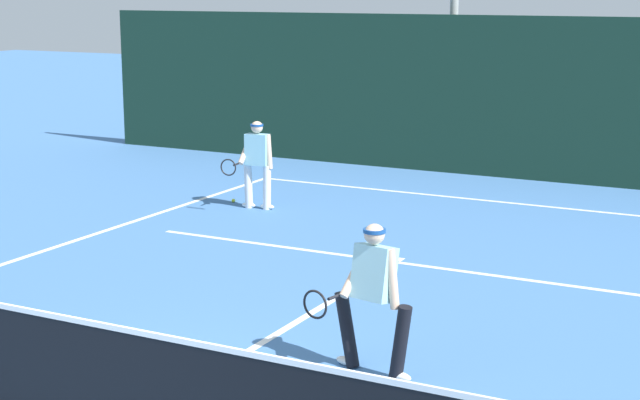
% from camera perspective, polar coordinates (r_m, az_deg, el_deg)
% --- Properties ---
extents(court_line_baseline_far, '(9.70, 0.10, 0.01)m').
position_cam_1_polar(court_line_baseline_far, '(18.38, 9.99, -0.08)').
color(court_line_baseline_far, white).
rests_on(court_line_baseline_far, ground_plane).
extents(court_line_service, '(7.91, 0.10, 0.01)m').
position_cam_1_polar(court_line_service, '(14.18, 4.32, -3.55)').
color(court_line_service, white).
rests_on(court_line_service, ground_plane).
extents(court_line_centre, '(0.10, 6.40, 0.01)m').
position_cam_1_polar(court_line_centre, '(11.64, -1.48, -7.04)').
color(court_line_centre, white).
rests_on(court_line_centre, ground_plane).
extents(tennis_net, '(10.64, 0.09, 1.07)m').
position_cam_1_polar(tennis_net, '(8.98, -11.57, -9.84)').
color(tennis_net, '#1E4723').
rests_on(tennis_net, ground_plane).
extents(player_near, '(0.99, 0.85, 1.55)m').
position_cam_1_polar(player_near, '(9.95, 3.02, -5.30)').
color(player_near, black).
rests_on(player_near, ground_plane).
extents(player_far, '(0.66, 0.87, 1.55)m').
position_cam_1_polar(player_far, '(17.41, -3.63, 2.23)').
color(player_far, silver).
rests_on(player_far, ground_plane).
extents(tennis_ball, '(0.07, 0.07, 0.07)m').
position_cam_1_polar(tennis_ball, '(18.09, -4.97, -0.03)').
color(tennis_ball, '#D1E033').
rests_on(tennis_ball, ground_plane).
extents(back_fence_windscreen, '(20.50, 0.12, 3.26)m').
position_cam_1_polar(back_fence_windscreen, '(20.37, 12.19, 5.65)').
color(back_fence_windscreen, '#163326').
rests_on(back_fence_windscreen, ground_plane).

